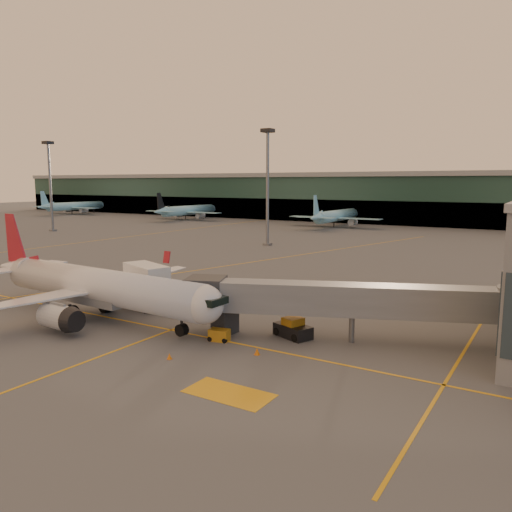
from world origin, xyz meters
The scene contains 14 objects.
ground centered at (0.00, 0.00, 0.00)m, with size 600.00×600.00×0.00m, color #4C4F54.
taxi_markings centered at (-7.32, 44.49, 0.01)m, with size 100.12×173.00×0.01m.
terminal centered at (0.00, 141.79, 8.76)m, with size 400.00×20.00×17.60m.
mast_west_far centered at (-90.00, 62.00, 14.86)m, with size 2.40×2.40×25.60m.
mast_west_near centered at (-20.00, 66.00, 14.86)m, with size 2.40×2.40×25.60m.
distant_aircraft_row centered at (-21.00, 118.00, 0.00)m, with size 290.00×34.00×13.00m.
main_airplane centered at (-4.71, 4.17, 3.36)m, with size 34.26×30.85×10.34m.
jet_bridge centered at (22.32, 11.25, 3.64)m, with size 29.85×14.50×5.35m.
catering_truck centered at (-3.06, 10.25, 2.80)m, with size 6.89×4.72×4.92m.
gpu_cart centered at (10.88, 4.77, 0.52)m, with size 2.00×1.42×1.07m.
pushback_tug centered at (15.93, 9.21, 0.74)m, with size 3.98×3.03×1.82m.
cone_nose centered at (15.64, 3.44, 0.28)m, with size 0.46×0.46×0.59m.
cone_wing_left centered at (-6.84, 20.97, 0.29)m, with size 0.48×0.48×0.61m.
cone_fwd centered at (10.21, -1.11, 0.24)m, with size 0.40×0.40×0.50m.
Camera 1 is at (36.18, -30.05, 14.01)m, focal length 35.00 mm.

